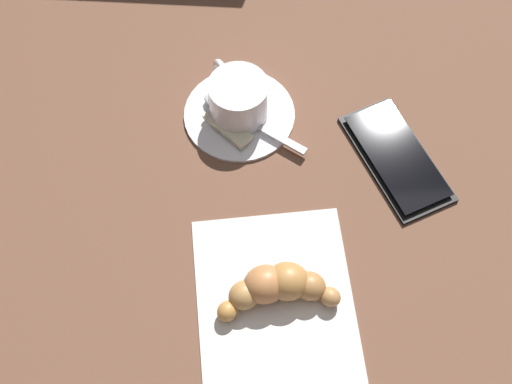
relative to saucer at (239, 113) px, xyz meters
name	(u,v)px	position (x,y,z in m)	size (l,w,h in m)	color
ground_plane	(266,216)	(-0.14, -0.02, 0.00)	(1.80, 1.80, 0.00)	brown
saucer	(239,113)	(0.00, 0.00, 0.00)	(0.13, 0.13, 0.01)	white
espresso_cup	(238,97)	(0.00, 0.00, 0.03)	(0.09, 0.07, 0.05)	white
teaspoon	(238,114)	(-0.01, 0.00, 0.01)	(0.10, 0.12, 0.01)	silver
sugar_packet	(228,127)	(-0.02, 0.01, 0.01)	(0.06, 0.02, 0.01)	beige
napkin	(275,302)	(-0.23, -0.02, 0.00)	(0.20, 0.16, 0.00)	silver
croissant	(277,287)	(-0.22, -0.02, 0.02)	(0.06, 0.13, 0.04)	tan
cell_phone	(397,157)	(-0.08, -0.17, 0.00)	(0.17, 0.12, 0.01)	black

